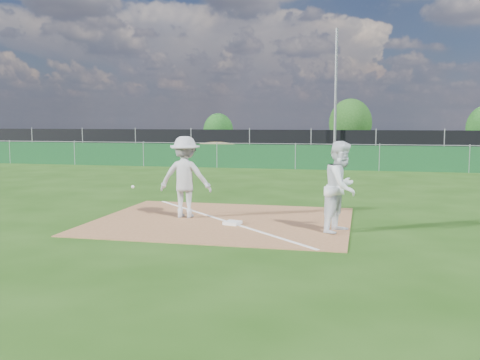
{
  "coord_description": "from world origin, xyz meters",
  "views": [
    {
      "loc": [
        3.23,
        -11.16,
        2.39
      ],
      "look_at": [
        0.43,
        1.0,
        1.0
      ],
      "focal_mm": 40.0,
      "sensor_mm": 36.0,
      "label": 1
    }
  ],
  "objects_px": {
    "tree_left": "(218,130)",
    "tree_mid": "(350,123)",
    "runner": "(341,187)",
    "car_right": "(395,144)",
    "play_at_first": "(185,177)",
    "car_mid": "(326,144)",
    "first_base": "(232,223)",
    "light_pole": "(336,94)",
    "car_left": "(211,142)"
  },
  "relations": [
    {
      "from": "tree_left",
      "to": "tree_mid",
      "type": "height_order",
      "value": "tree_mid"
    },
    {
      "from": "runner",
      "to": "car_right",
      "type": "bearing_deg",
      "value": 16.42
    },
    {
      "from": "tree_left",
      "to": "runner",
      "type": "bearing_deg",
      "value": -70.33
    },
    {
      "from": "play_at_first",
      "to": "car_mid",
      "type": "height_order",
      "value": "play_at_first"
    },
    {
      "from": "car_mid",
      "to": "car_right",
      "type": "relative_size",
      "value": 0.91
    },
    {
      "from": "tree_mid",
      "to": "first_base",
      "type": "bearing_deg",
      "value": -92.99
    },
    {
      "from": "first_base",
      "to": "runner",
      "type": "xyz_separation_m",
      "value": [
        2.45,
        -0.21,
        0.92
      ]
    },
    {
      "from": "light_pole",
      "to": "car_mid",
      "type": "xyz_separation_m",
      "value": [
        -0.84,
        4.44,
        -3.28
      ]
    },
    {
      "from": "play_at_first",
      "to": "runner",
      "type": "xyz_separation_m",
      "value": [
        3.8,
        -0.85,
        -0.04
      ]
    },
    {
      "from": "light_pole",
      "to": "first_base",
      "type": "height_order",
      "value": "light_pole"
    },
    {
      "from": "play_at_first",
      "to": "car_left",
      "type": "bearing_deg",
      "value": 104.78
    },
    {
      "from": "play_at_first",
      "to": "tree_mid",
      "type": "relative_size",
      "value": 0.47
    },
    {
      "from": "tree_left",
      "to": "light_pole",
      "type": "bearing_deg",
      "value": -44.57
    },
    {
      "from": "play_at_first",
      "to": "car_right",
      "type": "xyz_separation_m",
      "value": [
        6.46,
        27.27,
        -0.31
      ]
    },
    {
      "from": "light_pole",
      "to": "play_at_first",
      "type": "xyz_separation_m",
      "value": [
        -2.49,
        -21.5,
        -2.98
      ]
    },
    {
      "from": "car_right",
      "to": "tree_left",
      "type": "relative_size",
      "value": 1.59
    },
    {
      "from": "light_pole",
      "to": "first_base",
      "type": "bearing_deg",
      "value": -92.97
    },
    {
      "from": "play_at_first",
      "to": "runner",
      "type": "bearing_deg",
      "value": -12.58
    },
    {
      "from": "play_at_first",
      "to": "car_right",
      "type": "bearing_deg",
      "value": 76.68
    },
    {
      "from": "car_mid",
      "to": "tree_left",
      "type": "bearing_deg",
      "value": 45.38
    },
    {
      "from": "runner",
      "to": "tree_mid",
      "type": "height_order",
      "value": "tree_mid"
    },
    {
      "from": "light_pole",
      "to": "play_at_first",
      "type": "distance_m",
      "value": 21.85
    },
    {
      "from": "light_pole",
      "to": "play_at_first",
      "type": "height_order",
      "value": "light_pole"
    },
    {
      "from": "runner",
      "to": "car_mid",
      "type": "xyz_separation_m",
      "value": [
        -2.15,
        26.79,
        -0.26
      ]
    },
    {
      "from": "car_right",
      "to": "tree_mid",
      "type": "distance_m",
      "value": 7.38
    },
    {
      "from": "play_at_first",
      "to": "car_left",
      "type": "xyz_separation_m",
      "value": [
        -6.79,
        25.74,
        -0.22
      ]
    },
    {
      "from": "play_at_first",
      "to": "car_mid",
      "type": "distance_m",
      "value": 26.0
    },
    {
      "from": "first_base",
      "to": "car_right",
      "type": "relative_size",
      "value": 0.07
    },
    {
      "from": "car_mid",
      "to": "tree_mid",
      "type": "distance_m",
      "value": 8.04
    },
    {
      "from": "first_base",
      "to": "tree_left",
      "type": "bearing_deg",
      "value": 105.85
    },
    {
      "from": "first_base",
      "to": "tree_left",
      "type": "xyz_separation_m",
      "value": [
        -9.17,
        32.3,
        1.49
      ]
    },
    {
      "from": "runner",
      "to": "car_right",
      "type": "xyz_separation_m",
      "value": [
        2.66,
        28.12,
        -0.28
      ]
    },
    {
      "from": "first_base",
      "to": "car_right",
      "type": "xyz_separation_m",
      "value": [
        5.11,
        27.91,
        0.65
      ]
    },
    {
      "from": "car_left",
      "to": "car_right",
      "type": "bearing_deg",
      "value": -85.1
    },
    {
      "from": "play_at_first",
      "to": "car_left",
      "type": "height_order",
      "value": "play_at_first"
    },
    {
      "from": "tree_left",
      "to": "car_left",
      "type": "bearing_deg",
      "value": -80.1
    },
    {
      "from": "car_right",
      "to": "light_pole",
      "type": "bearing_deg",
      "value": 149.8
    },
    {
      "from": "runner",
      "to": "tree_mid",
      "type": "xyz_separation_m",
      "value": [
        -0.66,
        34.55,
        1.19
      ]
    },
    {
      "from": "first_base",
      "to": "car_left",
      "type": "bearing_deg",
      "value": 107.14
    },
    {
      "from": "light_pole",
      "to": "play_at_first",
      "type": "relative_size",
      "value": 4.02
    },
    {
      "from": "car_left",
      "to": "tree_left",
      "type": "xyz_separation_m",
      "value": [
        -1.03,
        5.92,
        0.75
      ]
    },
    {
      "from": "play_at_first",
      "to": "car_left",
      "type": "relative_size",
      "value": 0.43
    },
    {
      "from": "play_at_first",
      "to": "first_base",
      "type": "bearing_deg",
      "value": -25.34
    },
    {
      "from": "car_right",
      "to": "tree_mid",
      "type": "xyz_separation_m",
      "value": [
        -3.32,
        6.43,
        1.47
      ]
    },
    {
      "from": "light_pole",
      "to": "runner",
      "type": "bearing_deg",
      "value": -86.66
    },
    {
      "from": "light_pole",
      "to": "first_base",
      "type": "relative_size",
      "value": 23.32
    },
    {
      "from": "play_at_first",
      "to": "car_right",
      "type": "distance_m",
      "value": 28.03
    },
    {
      "from": "light_pole",
      "to": "tree_mid",
      "type": "xyz_separation_m",
      "value": [
        0.65,
        12.21,
        -1.83
      ]
    },
    {
      "from": "car_right",
      "to": "car_mid",
      "type": "bearing_deg",
      "value": 109.74
    },
    {
      "from": "play_at_first",
      "to": "tree_mid",
      "type": "height_order",
      "value": "tree_mid"
    }
  ]
}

